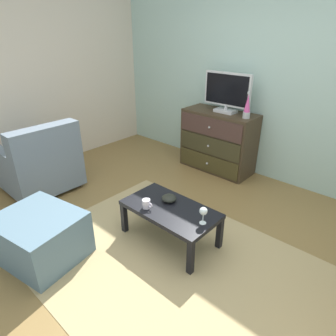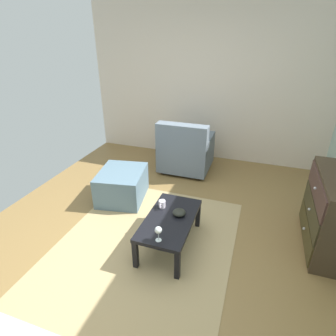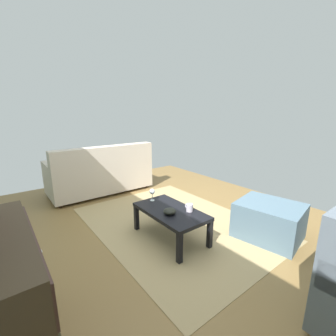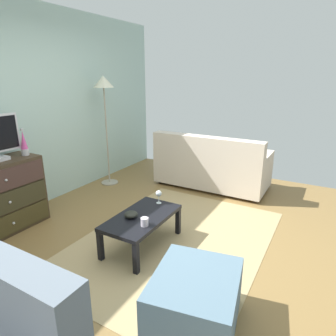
# 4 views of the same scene
# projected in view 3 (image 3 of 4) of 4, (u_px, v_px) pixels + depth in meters

# --- Properties ---
(ground_plane) EXTENTS (5.81, 4.51, 0.05)m
(ground_plane) POSITION_uv_depth(u_px,v_px,m) (172.00, 236.00, 2.81)
(ground_plane) COLOR olive
(area_rug) EXTENTS (2.60, 1.90, 0.01)m
(area_rug) POSITION_uv_depth(u_px,v_px,m) (174.00, 223.00, 3.08)
(area_rug) COLOR tan
(area_rug) RESTS_ON ground_plane
(coffee_table) EXTENTS (0.90, 0.50, 0.36)m
(coffee_table) POSITION_uv_depth(u_px,v_px,m) (170.00, 213.00, 2.66)
(coffee_table) COLOR black
(coffee_table) RESTS_ON ground_plane
(wine_glass) EXTENTS (0.07, 0.07, 0.16)m
(wine_glass) POSITION_uv_depth(u_px,v_px,m) (152.00, 192.00, 2.89)
(wine_glass) COLOR silver
(wine_glass) RESTS_ON coffee_table
(mug) EXTENTS (0.11, 0.08, 0.08)m
(mug) POSITION_uv_depth(u_px,v_px,m) (189.00, 208.00, 2.60)
(mug) COLOR silver
(mug) RESTS_ON coffee_table
(bowl_decorative) EXTENTS (0.14, 0.14, 0.06)m
(bowl_decorative) POSITION_uv_depth(u_px,v_px,m) (170.00, 211.00, 2.53)
(bowl_decorative) COLOR black
(bowl_decorative) RESTS_ON coffee_table
(couch_large) EXTENTS (0.85, 1.78, 0.89)m
(couch_large) POSITION_uv_depth(u_px,v_px,m) (101.00, 174.00, 4.20)
(couch_large) COLOR #332319
(couch_large) RESTS_ON ground_plane
(ottoman) EXTENTS (0.80, 0.72, 0.42)m
(ottoman) POSITION_uv_depth(u_px,v_px,m) (269.00, 220.00, 2.71)
(ottoman) COLOR slate
(ottoman) RESTS_ON ground_plane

